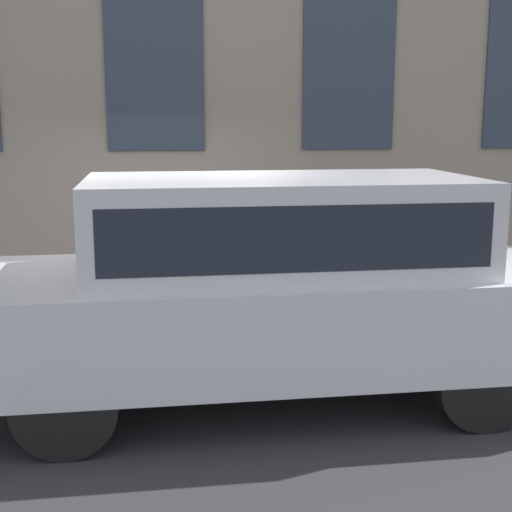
{
  "coord_description": "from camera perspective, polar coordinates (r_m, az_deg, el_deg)",
  "views": [
    {
      "loc": [
        -6.98,
        0.1,
        2.42
      ],
      "look_at": [
        0.49,
        -1.02,
        0.95
      ],
      "focal_mm": 50.0,
      "sensor_mm": 36.0,
      "label": 1
    }
  ],
  "objects": [
    {
      "name": "ground_plane",
      "position": [
        7.39,
        -7.32,
        -8.19
      ],
      "size": [
        80.0,
        80.0,
        0.0
      ],
      "primitive_type": "plane",
      "color": "#2D2D30"
    },
    {
      "name": "parked_truck_silver_near",
      "position": [
        5.99,
        1.32,
        -1.67
      ],
      "size": [
        1.82,
        5.13,
        1.94
      ],
      "color": "black",
      "rests_on": "ground_plane"
    },
    {
      "name": "person",
      "position": [
        7.89,
        2.95,
        -0.75
      ],
      "size": [
        0.26,
        0.17,
        1.07
      ],
      "rotation": [
        0.0,
        0.0,
        -0.01
      ],
      "color": "#998466",
      "rests_on": "sidewalk"
    },
    {
      "name": "sidewalk",
      "position": [
        8.43,
        -7.51,
        -5.17
      ],
      "size": [
        2.22,
        60.0,
        0.17
      ],
      "color": "gray",
      "rests_on": "ground_plane"
    },
    {
      "name": "fire_hydrant",
      "position": [
        7.64,
        -3.05,
        -2.97
      ],
      "size": [
        0.29,
        0.41,
        0.79
      ],
      "color": "#2D7260",
      "rests_on": "sidewalk"
    }
  ]
}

